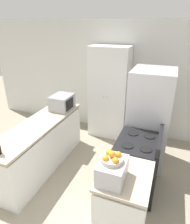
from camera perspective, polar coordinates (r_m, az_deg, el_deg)
wall_back at (r=4.79m, az=6.26°, el=9.29°), size 7.00×0.06×2.60m
counter_left at (r=3.86m, az=-15.13°, el=-9.38°), size 0.60×2.16×0.91m
counter_right at (r=2.78m, az=8.06°, el=-24.59°), size 0.60×0.73×0.91m
pantry_cabinet at (r=4.60m, az=4.07°, el=5.37°), size 0.87×0.55×2.08m
stove at (r=3.32m, az=11.75°, el=-14.67°), size 0.66×0.78×1.07m
refrigerator at (r=3.79m, az=15.11°, el=-1.92°), size 0.74×0.79×1.82m
microwave at (r=4.05m, az=-9.37°, el=2.75°), size 0.38×0.46×0.29m
toaster_oven at (r=2.29m, az=4.91°, el=-16.39°), size 0.30×0.38×0.25m
fruit_bowl at (r=2.19m, az=4.82°, el=-13.00°), size 0.25×0.25×0.13m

